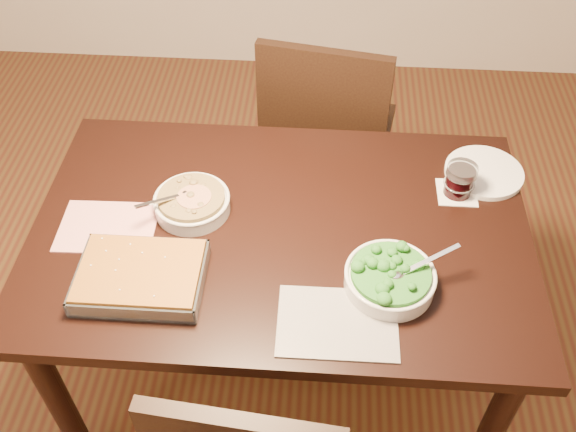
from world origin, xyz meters
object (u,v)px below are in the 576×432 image
object	(u,v)px
stew_bowl	(192,202)
chair_far	(327,132)
table	(281,250)
broccoli_bowl	(390,278)
wine_tumbler	(460,179)
baking_dish	(141,276)
dinner_plate	(484,172)

from	to	relation	value
stew_bowl	chair_far	distance (m)	0.78
table	broccoli_bowl	xyz separation A→B (m)	(0.29, -0.18, 0.13)
broccoli_bowl	wine_tumbler	bearing A→B (deg)	59.29
table	baking_dish	xyz separation A→B (m)	(-0.34, -0.22, 0.12)
table	stew_bowl	xyz separation A→B (m)	(-0.26, 0.05, 0.13)
chair_far	baking_dish	bearing A→B (deg)	73.35
stew_bowl	dinner_plate	distance (m)	0.88
broccoli_bowl	dinner_plate	distance (m)	0.54
dinner_plate	table	bearing A→B (deg)	-156.16
dinner_plate	wine_tumbler	bearing A→B (deg)	-135.76
stew_bowl	baking_dish	bearing A→B (deg)	-107.22
table	stew_bowl	bearing A→B (deg)	168.21
baking_dish	chair_far	xyz separation A→B (m)	(0.46, 0.91, -0.24)
table	chair_far	bearing A→B (deg)	80.26
broccoli_bowl	baking_dish	xyz separation A→B (m)	(-0.64, -0.04, -0.00)
table	dinner_plate	distance (m)	0.66
dinner_plate	chair_far	distance (m)	0.68
table	wine_tumbler	world-z (taller)	wine_tumbler
table	stew_bowl	size ratio (longest dim) A/B	6.39
chair_far	dinner_plate	bearing A→B (deg)	148.56
wine_tumbler	dinner_plate	bearing A→B (deg)	44.24
broccoli_bowl	chair_far	size ratio (longest dim) A/B	0.27
broccoli_bowl	stew_bowl	bearing A→B (deg)	156.70
broccoli_bowl	wine_tumbler	size ratio (longest dim) A/B	2.60
dinner_plate	chair_far	bearing A→B (deg)	138.35
stew_bowl	dinner_plate	xyz separation A→B (m)	(0.86, 0.21, -0.02)
table	baking_dish	bearing A→B (deg)	-147.30
baking_dish	wine_tumbler	size ratio (longest dim) A/B	3.28
broccoli_bowl	chair_far	world-z (taller)	chair_far
stew_bowl	dinner_plate	world-z (taller)	stew_bowl
baking_dish	broccoli_bowl	bearing A→B (deg)	3.07
stew_bowl	broccoli_bowl	bearing A→B (deg)	-23.30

